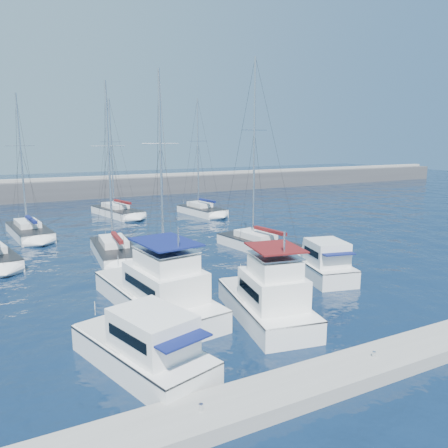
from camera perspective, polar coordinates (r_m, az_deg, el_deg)
name	(u,v)px	position (r m, az deg, el deg)	size (l,w,h in m)	color
ground	(244,291)	(28.44, 2.57, -8.75)	(220.00, 220.00, 0.00)	black
breakwater	(89,191)	(76.82, -17.21, 4.17)	(160.00, 6.00, 4.45)	#424244
dock	(373,364)	(20.37, 18.93, -16.86)	(40.00, 2.20, 0.60)	gray
dock_cleat_near_port	(201,407)	(16.01, -3.02, -22.78)	(0.16, 0.16, 0.25)	silver
dock_cleat_centre	(374,354)	(20.18, 19.01, -15.79)	(0.16, 0.16, 0.25)	silver
motor_yacht_port_outer	(145,350)	(19.30, -10.29, -15.89)	(4.76, 7.77, 3.20)	white
motor_yacht_port_inner	(159,292)	(25.14, -8.50, -8.82)	(4.85, 10.63, 4.69)	white
motor_yacht_stbd_inner	(268,301)	(23.78, 5.80, -9.94)	(4.50, 8.04, 4.69)	white
motor_yacht_stbd_outer	(323,265)	(31.43, 12.78, -5.27)	(4.01, 6.32, 3.20)	white
sailboat_mid_b	(115,251)	(37.25, -14.06, -3.44)	(3.65, 8.61, 14.51)	white
sailboat_mid_c	(165,263)	(33.01, -7.71, -5.05)	(4.60, 8.58, 14.88)	white
sailboat_mid_d	(259,244)	(38.62, 4.57, -2.59)	(4.45, 8.86, 16.68)	white
sailboat_back_a	(29,231)	(47.99, -24.11, -0.87)	(4.14, 9.38, 14.35)	white
sailboat_back_b	(117,212)	(57.16, -13.76, 1.57)	(5.10, 9.39, 14.84)	white
sailboat_back_c	(202,210)	(56.52, -2.94, 1.79)	(4.22, 7.89, 14.97)	white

